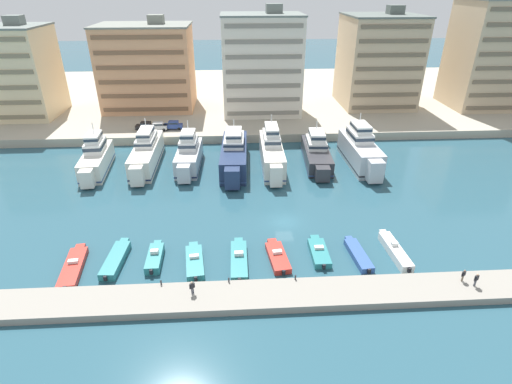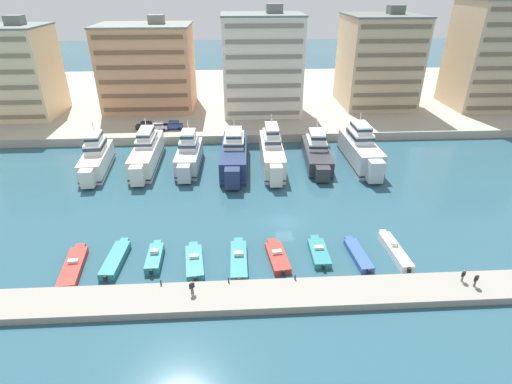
{
  "view_description": "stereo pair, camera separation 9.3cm",
  "coord_description": "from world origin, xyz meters",
  "px_view_note": "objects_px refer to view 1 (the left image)",
  "views": [
    {
      "loc": [
        -7.01,
        -48.27,
        30.69
      ],
      "look_at": [
        -3.88,
        4.68,
        2.5
      ],
      "focal_mm": 28.0,
      "sensor_mm": 36.0,
      "label": 1
    },
    {
      "loc": [
        -6.92,
        -48.28,
        30.69
      ],
      "look_at": [
        -3.88,
        4.68,
        2.5
      ],
      "focal_mm": 28.0,
      "sensor_mm": 36.0,
      "label": 2
    }
  ],
  "objects_px": {
    "yacht_silver_mid_right": "(360,150)",
    "motorboat_teal_center": "(239,260)",
    "motorboat_blue_right": "(358,255)",
    "yacht_ivory_far_left": "(96,158)",
    "car_silver_left": "(158,126)",
    "yacht_navy_center_left": "(234,154)",
    "pedestrian_near_edge": "(192,287)",
    "motorboat_teal_mid_right": "(319,252)",
    "yacht_charcoal_center_right": "(317,152)",
    "motorboat_white_far_right": "(395,251)",
    "pedestrian_mid_deck": "(476,279)",
    "yacht_ivory_left": "(146,153)",
    "motorboat_teal_left": "(116,259)",
    "motorboat_teal_mid_left": "(155,257)",
    "motorboat_red_far_left": "(73,267)",
    "motorboat_teal_center_left": "(195,261)",
    "car_blue_mid_left": "(173,125)",
    "yacht_ivory_center": "(272,152)",
    "motorboat_red_center_right": "(277,257)",
    "car_black_far_left": "(146,126)",
    "pedestrian_far_side": "(464,274)",
    "yacht_silver_mid_left": "(189,155)"
  },
  "relations": [
    {
      "from": "yacht_silver_mid_right",
      "to": "motorboat_teal_center",
      "type": "bearing_deg",
      "value": -129.1
    },
    {
      "from": "motorboat_teal_center",
      "to": "motorboat_blue_right",
      "type": "height_order",
      "value": "motorboat_teal_center"
    },
    {
      "from": "yacht_ivory_far_left",
      "to": "car_silver_left",
      "type": "height_order",
      "value": "yacht_ivory_far_left"
    },
    {
      "from": "yacht_silver_mid_right",
      "to": "yacht_navy_center_left",
      "type": "bearing_deg",
      "value": 179.46
    },
    {
      "from": "pedestrian_near_edge",
      "to": "motorboat_teal_mid_right",
      "type": "bearing_deg",
      "value": 25.25
    },
    {
      "from": "motorboat_teal_mid_right",
      "to": "yacht_charcoal_center_right",
      "type": "bearing_deg",
      "value": 79.76
    },
    {
      "from": "motorboat_white_far_right",
      "to": "pedestrian_mid_deck",
      "type": "height_order",
      "value": "pedestrian_mid_deck"
    },
    {
      "from": "yacht_ivory_left",
      "to": "pedestrian_mid_deck",
      "type": "xyz_separation_m",
      "value": [
        42.32,
        -37.32,
        -0.55
      ]
    },
    {
      "from": "motorboat_blue_right",
      "to": "motorboat_white_far_right",
      "type": "bearing_deg",
      "value": 3.98
    },
    {
      "from": "yacht_ivory_left",
      "to": "car_silver_left",
      "type": "xyz_separation_m",
      "value": [
        -0.14,
        14.41,
        0.32
      ]
    },
    {
      "from": "yacht_ivory_left",
      "to": "motorboat_teal_left",
      "type": "distance_m",
      "value": 29.7
    },
    {
      "from": "motorboat_blue_right",
      "to": "pedestrian_near_edge",
      "type": "distance_m",
      "value": 21.04
    },
    {
      "from": "motorboat_teal_mid_left",
      "to": "motorboat_teal_center",
      "type": "xyz_separation_m",
      "value": [
        10.33,
        -0.97,
        -0.07
      ]
    },
    {
      "from": "car_silver_left",
      "to": "motorboat_red_far_left",
      "type": "bearing_deg",
      "value": -94.07
    },
    {
      "from": "motorboat_teal_center_left",
      "to": "motorboat_teal_mid_left",
      "type": "bearing_deg",
      "value": 169.05
    },
    {
      "from": "yacht_silver_mid_right",
      "to": "car_silver_left",
      "type": "height_order",
      "value": "yacht_silver_mid_right"
    },
    {
      "from": "yacht_charcoal_center_right",
      "to": "pedestrian_near_edge",
      "type": "distance_m",
      "value": 41.42
    },
    {
      "from": "motorboat_red_far_left",
      "to": "pedestrian_mid_deck",
      "type": "relative_size",
      "value": 5.18
    },
    {
      "from": "motorboat_white_far_right",
      "to": "car_blue_mid_left",
      "type": "relative_size",
      "value": 2.04
    },
    {
      "from": "motorboat_teal_mid_left",
      "to": "motorboat_teal_center_left",
      "type": "xyz_separation_m",
      "value": [
        4.93,
        -0.95,
        -0.1
      ]
    },
    {
      "from": "yacht_ivory_center",
      "to": "motorboat_teal_left",
      "type": "bearing_deg",
      "value": -128.07
    },
    {
      "from": "yacht_navy_center_left",
      "to": "motorboat_red_center_right",
      "type": "bearing_deg",
      "value": -79.96
    },
    {
      "from": "yacht_charcoal_center_right",
      "to": "motorboat_teal_center_left",
      "type": "bearing_deg",
      "value": -124.72
    },
    {
      "from": "yacht_ivory_far_left",
      "to": "motorboat_red_far_left",
      "type": "relative_size",
      "value": 1.82
    },
    {
      "from": "motorboat_red_far_left",
      "to": "motorboat_blue_right",
      "type": "bearing_deg",
      "value": 0.54
    },
    {
      "from": "yacht_ivory_left",
      "to": "motorboat_teal_mid_left",
      "type": "xyz_separation_m",
      "value": [
        6.16,
        -29.63,
        -1.87
      ]
    },
    {
      "from": "motorboat_blue_right",
      "to": "car_black_far_left",
      "type": "bearing_deg",
      "value": 127.16
    },
    {
      "from": "motorboat_red_far_left",
      "to": "motorboat_blue_right",
      "type": "relative_size",
      "value": 1.18
    },
    {
      "from": "yacht_charcoal_center_right",
      "to": "motorboat_teal_center",
      "type": "xyz_separation_m",
      "value": [
        -15.31,
        -29.91,
        -1.53
      ]
    },
    {
      "from": "yacht_ivory_left",
      "to": "pedestrian_far_side",
      "type": "height_order",
      "value": "yacht_ivory_left"
    },
    {
      "from": "yacht_silver_mid_right",
      "to": "motorboat_teal_left",
      "type": "distance_m",
      "value": 47.28
    },
    {
      "from": "motorboat_teal_mid_left",
      "to": "car_silver_left",
      "type": "distance_m",
      "value": 44.55
    },
    {
      "from": "car_black_far_left",
      "to": "motorboat_teal_left",
      "type": "bearing_deg",
      "value": -84.52
    },
    {
      "from": "yacht_navy_center_left",
      "to": "motorboat_teal_center_left",
      "type": "bearing_deg",
      "value": -100.16
    },
    {
      "from": "yacht_ivory_center",
      "to": "motorboat_red_center_right",
      "type": "xyz_separation_m",
      "value": [
        -1.92,
        -28.34,
        -2.34
      ]
    },
    {
      "from": "yacht_ivory_left",
      "to": "pedestrian_near_edge",
      "type": "bearing_deg",
      "value": -72.77
    },
    {
      "from": "motorboat_red_center_right",
      "to": "yacht_ivory_left",
      "type": "bearing_deg",
      "value": 125.21
    },
    {
      "from": "yacht_silver_mid_left",
      "to": "pedestrian_mid_deck",
      "type": "relative_size",
      "value": 8.99
    },
    {
      "from": "yacht_ivory_left",
      "to": "motorboat_blue_right",
      "type": "height_order",
      "value": "yacht_ivory_left"
    },
    {
      "from": "yacht_charcoal_center_right",
      "to": "motorboat_red_center_right",
      "type": "relative_size",
      "value": 2.53
    },
    {
      "from": "car_silver_left",
      "to": "motorboat_teal_mid_right",
      "type": "bearing_deg",
      "value": -58.72
    },
    {
      "from": "motorboat_red_far_left",
      "to": "yacht_ivory_left",
      "type": "bearing_deg",
      "value": 83.77
    },
    {
      "from": "yacht_silver_mid_left",
      "to": "motorboat_teal_center",
      "type": "height_order",
      "value": "yacht_silver_mid_left"
    },
    {
      "from": "yacht_charcoal_center_right",
      "to": "motorboat_teal_center",
      "type": "relative_size",
      "value": 2.12
    },
    {
      "from": "yacht_silver_mid_left",
      "to": "motorboat_teal_mid_right",
      "type": "bearing_deg",
      "value": -56.42
    },
    {
      "from": "motorboat_red_far_left",
      "to": "motorboat_teal_mid_left",
      "type": "distance_m",
      "value": 9.56
    },
    {
      "from": "motorboat_red_far_left",
      "to": "pedestrian_near_edge",
      "type": "distance_m",
      "value": 16.01
    },
    {
      "from": "motorboat_teal_mid_left",
      "to": "car_blue_mid_left",
      "type": "bearing_deg",
      "value": 93.91
    },
    {
      "from": "motorboat_white_far_right",
      "to": "yacht_ivory_left",
      "type": "bearing_deg",
      "value": 140.32
    },
    {
      "from": "yacht_ivory_center",
      "to": "motorboat_teal_mid_right",
      "type": "height_order",
      "value": "yacht_ivory_center"
    }
  ]
}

